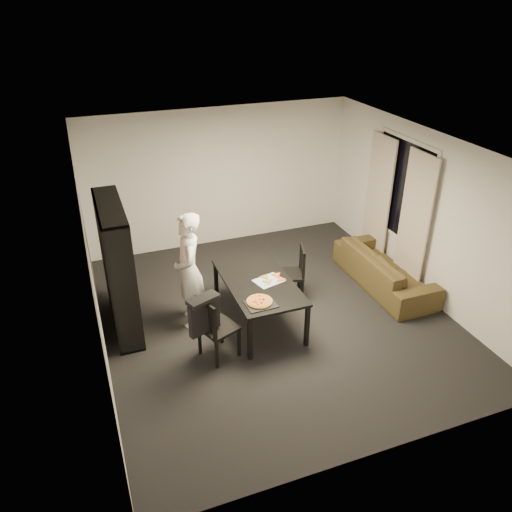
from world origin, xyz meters
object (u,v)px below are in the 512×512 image
object	(u,v)px
bookshelf	(118,268)
chair_right	(295,269)
chair_left	(213,325)
person	(189,270)
sofa	(385,269)
baking_tray	(261,304)
dining_table	(258,284)
pepperoni_pizza	(260,301)

from	to	relation	value
bookshelf	chair_right	bearing A→B (deg)	-4.87
bookshelf	chair_left	bearing A→B (deg)	-49.99
person	bookshelf	bearing A→B (deg)	-98.15
chair_left	sofa	distance (m)	3.30
bookshelf	baking_tray	bearing A→B (deg)	-35.45
baking_tray	sofa	xyz separation A→B (m)	(2.52, 0.81, -0.40)
dining_table	chair_right	size ratio (longest dim) A/B	1.86
dining_table	person	world-z (taller)	person
chair_right	baking_tray	distance (m)	1.38
chair_right	sofa	world-z (taller)	chair_right
baking_tray	pepperoni_pizza	size ratio (longest dim) A/B	1.14
chair_left	baking_tray	bearing A→B (deg)	-110.29
dining_table	sofa	bearing A→B (deg)	5.55
pepperoni_pizza	person	bearing A→B (deg)	130.13
chair_left	dining_table	bearing A→B (deg)	-76.68
dining_table	baking_tray	bearing A→B (deg)	-107.80
chair_left	pepperoni_pizza	world-z (taller)	chair_left
chair_left	pepperoni_pizza	xyz separation A→B (m)	(0.67, 0.05, 0.18)
pepperoni_pizza	sofa	size ratio (longest dim) A/B	0.17
baking_tray	dining_table	bearing A→B (deg)	72.20
chair_left	chair_right	distance (m)	1.91
baking_tray	chair_right	bearing A→B (deg)	45.58
chair_left	sofa	size ratio (longest dim) A/B	0.46
bookshelf	person	xyz separation A→B (m)	(0.95, -0.29, -0.08)
bookshelf	person	world-z (taller)	bookshelf
dining_table	chair_left	distance (m)	1.05
pepperoni_pizza	sofa	world-z (taller)	pepperoni_pizza
bookshelf	baking_tray	xyz separation A→B (m)	(1.69, -1.21, -0.25)
pepperoni_pizza	chair_left	bearing A→B (deg)	-175.96
baking_tray	pepperoni_pizza	bearing A→B (deg)	94.84
dining_table	baking_tray	distance (m)	0.61
bookshelf	person	size ratio (longest dim) A/B	1.09
bookshelf	sofa	xyz separation A→B (m)	(4.21, -0.40, -0.65)
chair_left	bookshelf	bearing A→B (deg)	18.83
person	pepperoni_pizza	xyz separation A→B (m)	(0.74, -0.88, -0.15)
dining_table	person	bearing A→B (deg)	160.09
bookshelf	dining_table	xyz separation A→B (m)	(1.88, -0.63, -0.32)
chair_left	sofa	xyz separation A→B (m)	(3.19, 0.82, -0.24)
person	baking_tray	size ratio (longest dim) A/B	4.35
dining_table	chair_right	distance (m)	0.88
chair_left	baking_tray	size ratio (longest dim) A/B	2.37
person	dining_table	bearing A→B (deg)	78.85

